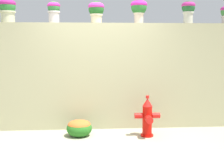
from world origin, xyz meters
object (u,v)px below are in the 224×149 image
object	(u,v)px
fire_hydrant	(147,118)
potted_plant_5	(188,9)
potted_plant_2	(54,10)
flower_bush_left	(79,127)
potted_plant_4	(139,8)
potted_plant_1	(8,8)
potted_plant_3	(96,10)

from	to	relation	value
fire_hydrant	potted_plant_5	bearing A→B (deg)	34.91
potted_plant_2	flower_bush_left	distance (m)	2.28
potted_plant_4	potted_plant_5	size ratio (longest dim) A/B	1.07
flower_bush_left	potted_plant_2	bearing A→B (deg)	131.14
potted_plant_5	fire_hydrant	size ratio (longest dim) A/B	0.59
potted_plant_4	fire_hydrant	bearing A→B (deg)	-84.61
potted_plant_1	fire_hydrant	xyz separation A→B (m)	(2.60, -0.67, -2.01)
potted_plant_4	potted_plant_1	bearing A→B (deg)	-179.67
potted_plant_1	potted_plant_5	world-z (taller)	potted_plant_1
potted_plant_4	potted_plant_3	bearing A→B (deg)	-179.19
potted_plant_5	potted_plant_3	bearing A→B (deg)	178.82
potted_plant_4	flower_bush_left	xyz separation A→B (m)	(-1.17, -0.59, -2.22)
potted_plant_3	potted_plant_4	size ratio (longest dim) A/B	0.89
potted_plant_5	flower_bush_left	world-z (taller)	potted_plant_5
potted_plant_1	potted_plant_3	xyz separation A→B (m)	(1.69, 0.00, -0.02)
potted_plant_1	fire_hydrant	distance (m)	3.35
potted_plant_2	fire_hydrant	xyz separation A→B (m)	(1.72, -0.65, -1.98)
potted_plant_5	potted_plant_2	bearing A→B (deg)	179.66
potted_plant_3	fire_hydrant	distance (m)	2.29
potted_plant_1	potted_plant_2	distance (m)	0.88
potted_plant_4	flower_bush_left	distance (m)	2.58
potted_plant_3	potted_plant_4	bearing A→B (deg)	0.81
potted_plant_3	potted_plant_5	bearing A→B (deg)	-1.18
potted_plant_1	flower_bush_left	xyz separation A→B (m)	(1.36, -0.58, -2.19)
potted_plant_5	flower_bush_left	bearing A→B (deg)	-165.87
potted_plant_2	fire_hydrant	bearing A→B (deg)	-20.80
potted_plant_1	potted_plant_4	xyz separation A→B (m)	(2.53, 0.01, 0.03)
potted_plant_1	potted_plant_2	size ratio (longest dim) A/B	1.13
fire_hydrant	flower_bush_left	distance (m)	1.25
potted_plant_5	flower_bush_left	xyz separation A→B (m)	(-2.15, -0.54, -2.20)
potted_plant_2	potted_plant_3	size ratio (longest dim) A/B	0.97
potted_plant_2	potted_plant_5	xyz separation A→B (m)	(2.63, -0.02, 0.04)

